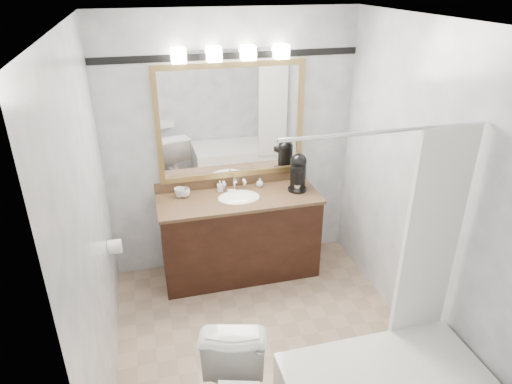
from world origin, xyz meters
TOP-DOWN VIEW (x-y plane):
  - room at (0.00, 0.00)m, footprint 2.42×2.62m
  - vanity at (0.00, 1.02)m, footprint 1.53×0.58m
  - mirror at (0.00, 1.28)m, footprint 1.40×0.04m
  - vanity_light_bar at (0.00, 1.23)m, footprint 1.02×0.14m
  - accent_stripe at (0.00, 1.29)m, footprint 2.40×0.01m
  - tp_roll at (-1.14, 0.66)m, footprint 0.11×0.12m
  - coffee_maker at (0.60, 1.07)m, footprint 0.19×0.23m
  - cup_left at (-0.49, 1.16)m, footprint 0.11×0.11m
  - cup_right at (-0.54, 1.17)m, footprint 0.10×0.10m
  - soap_bottle_a at (-0.15, 1.19)m, footprint 0.05×0.05m
  - soap_bottle_b at (0.25, 1.19)m, footprint 0.09×0.09m
  - soap_bar at (-0.05, 1.13)m, footprint 0.08×0.06m

SIDE VIEW (x-z plane):
  - vanity at x=0.00m, z-range -0.04..0.93m
  - tp_roll at x=-1.14m, z-range 0.64..0.76m
  - soap_bar at x=-0.05m, z-range 0.85..0.87m
  - cup_left at x=-0.49m, z-range 0.85..0.93m
  - cup_right at x=-0.54m, z-range 0.85..0.94m
  - soap_bottle_b at x=0.25m, z-range 0.85..0.94m
  - soap_bottle_a at x=-0.15m, z-range 0.85..0.96m
  - coffee_maker at x=0.60m, z-range 0.86..1.21m
  - room at x=0.00m, z-range -0.01..2.51m
  - mirror at x=0.00m, z-range 0.95..2.05m
  - accent_stripe at x=0.00m, z-range 2.07..2.13m
  - vanity_light_bar at x=0.00m, z-range 2.07..2.19m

